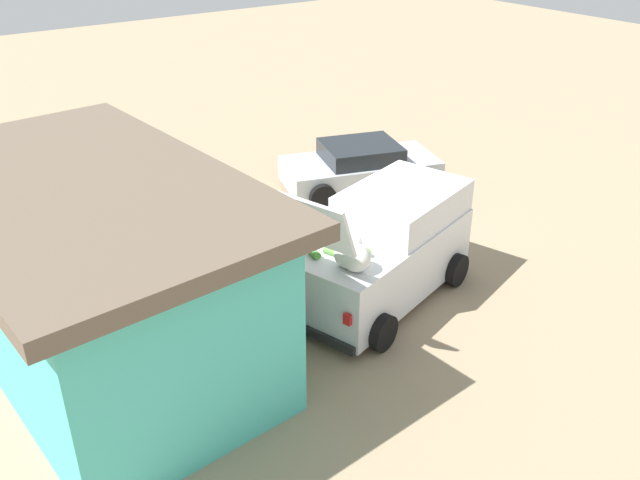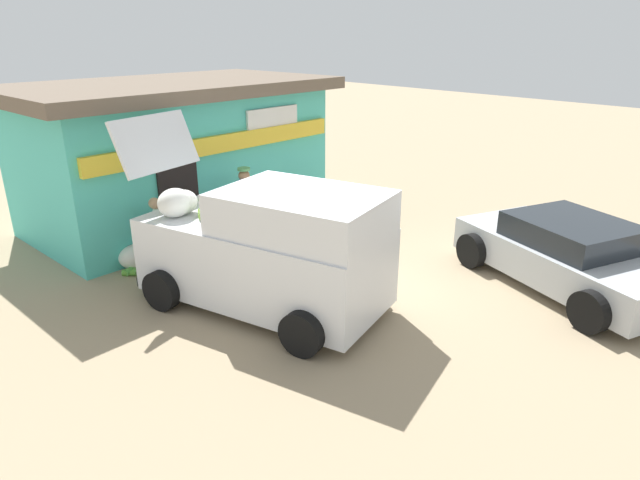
% 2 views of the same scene
% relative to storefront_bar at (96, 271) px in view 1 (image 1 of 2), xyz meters
% --- Properties ---
extents(ground_plane, '(60.00, 60.00, 0.00)m').
position_rel_storefront_bar_xyz_m(ground_plane, '(-0.18, -5.51, -1.65)').
color(ground_plane, '#9E896B').
extents(storefront_bar, '(7.45, 4.66, 3.22)m').
position_rel_storefront_bar_xyz_m(storefront_bar, '(0.00, 0.00, 0.00)').
color(storefront_bar, '#4CC6B7').
rests_on(storefront_bar, ground_plane).
extents(delivery_van, '(3.03, 4.66, 2.95)m').
position_rel_storefront_bar_xyz_m(delivery_van, '(-1.26, -5.02, -0.63)').
color(delivery_van, silver).
rests_on(delivery_van, ground_plane).
extents(parked_sedan, '(3.14, 4.34, 1.23)m').
position_rel_storefront_bar_xyz_m(parked_sedan, '(3.10, -7.96, -1.06)').
color(parked_sedan, '#B2B7BC').
rests_on(parked_sedan, ground_plane).
extents(vendor_standing, '(0.49, 0.47, 1.72)m').
position_rel_storefront_bar_xyz_m(vendor_standing, '(-0.01, -2.65, -0.66)').
color(vendor_standing, navy).
rests_on(vendor_standing, ground_plane).
extents(customer_bending, '(0.69, 0.62, 1.40)m').
position_rel_storefront_bar_xyz_m(customer_bending, '(-1.58, -2.43, -0.81)').
color(customer_bending, navy).
rests_on(customer_bending, ground_plane).
extents(unloaded_banana_pile, '(0.86, 0.71, 0.49)m').
position_rel_storefront_bar_xyz_m(unloaded_banana_pile, '(-2.14, -2.09, -1.42)').
color(unloaded_banana_pile, silver).
rests_on(unloaded_banana_pile, ground_plane).
extents(paint_bucket, '(0.27, 0.27, 0.41)m').
position_rel_storefront_bar_xyz_m(paint_bucket, '(2.74, -2.40, -1.45)').
color(paint_bucket, blue).
rests_on(paint_bucket, ground_plane).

